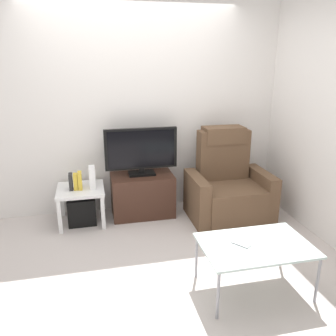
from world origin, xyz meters
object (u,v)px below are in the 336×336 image
object	(u,v)px
tv_stand	(142,195)
television	(141,151)
side_table	(81,194)
book_leftmost	(71,182)
book_middle	(76,182)
game_console	(92,177)
coffee_table	(255,247)
subwoofer_box	(82,209)
cell_phone	(241,244)
recliner_armchair	(228,187)
book_rightmost	(80,181)

from	to	relation	value
tv_stand	television	bearing A→B (deg)	90.00
side_table	book_leftmost	bearing A→B (deg)	-168.69
book_middle	book_leftmost	bearing A→B (deg)	180.00
book_leftmost	game_console	size ratio (longest dim) A/B	0.80
side_table	game_console	bearing A→B (deg)	3.95
coffee_table	side_table	bearing A→B (deg)	131.13
game_console	coffee_table	distance (m)	2.09
television	game_console	xyz separation A→B (m)	(-0.60, -0.06, -0.27)
side_table	game_console	world-z (taller)	game_console
subwoofer_box	tv_stand	bearing A→B (deg)	4.25
book_leftmost	game_console	xyz separation A→B (m)	(0.24, 0.03, 0.02)
tv_stand	side_table	distance (m)	0.75
game_console	cell_phone	distance (m)	1.99
coffee_table	tv_stand	bearing A→B (deg)	112.08
recliner_armchair	book_rightmost	distance (m)	1.78
subwoofer_box	book_middle	distance (m)	0.37
subwoofer_box	book_middle	world-z (taller)	book_middle
television	book_middle	xyz separation A→B (m)	(-0.79, -0.09, -0.30)
subwoofer_box	book_leftmost	xyz separation A→B (m)	(-0.10, -0.02, 0.37)
recliner_armchair	book_middle	distance (m)	1.83
side_table	subwoofer_box	distance (m)	0.20
recliner_armchair	cell_phone	distance (m)	1.49
coffee_table	game_console	bearing A→B (deg)	127.94
subwoofer_box	book_middle	bearing A→B (deg)	-156.57
tv_stand	recliner_armchair	xyz separation A→B (m)	(1.03, -0.24, 0.11)
tv_stand	book_middle	world-z (taller)	book_middle
television	cell_phone	size ratio (longest dim) A/B	5.82
game_console	book_middle	bearing A→B (deg)	-171.08
book_rightmost	cell_phone	size ratio (longest dim) A/B	1.36
recliner_armchair	subwoofer_box	bearing A→B (deg)	162.58
side_table	coffee_table	bearing A→B (deg)	-48.87
book_leftmost	cell_phone	size ratio (longest dim) A/B	1.30
television	coffee_table	size ratio (longest dim) A/B	0.97
coffee_table	cell_phone	xyz separation A→B (m)	(-0.12, 0.03, 0.03)
tv_stand	game_console	bearing A→B (deg)	-175.67
book_leftmost	book_middle	size ratio (longest dim) A/B	1.04
book_leftmost	coffee_table	xyz separation A→B (m)	(1.52, -1.61, -0.13)
television	game_console	world-z (taller)	television
cell_phone	side_table	bearing A→B (deg)	91.78
television	game_console	size ratio (longest dim) A/B	3.59
book_rightmost	coffee_table	xyz separation A→B (m)	(1.42, -1.61, -0.13)
tv_stand	coffee_table	size ratio (longest dim) A/B	0.84
recliner_armchair	coffee_table	bearing A→B (deg)	-114.66
subwoofer_box	cell_phone	world-z (taller)	cell_phone
recliner_armchair	book_leftmost	size ratio (longest dim) A/B	5.55
game_console	coffee_table	world-z (taller)	game_console
book_rightmost	game_console	xyz separation A→B (m)	(0.14, 0.03, 0.02)
book_leftmost	cell_phone	distance (m)	2.12
television	subwoofer_box	world-z (taller)	television
cell_phone	book_leftmost	bearing A→B (deg)	94.22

